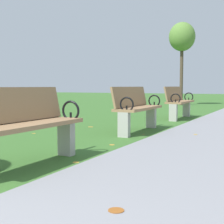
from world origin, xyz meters
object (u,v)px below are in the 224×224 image
Objects in this scene: park_bench_3 at (137,108)px; park_bench_4 at (179,101)px; park_bench_2 at (24,124)px; tree_2 at (182,38)px.

park_bench_4 is (-0.00, 2.99, 0.00)m from park_bench_3.
park_bench_2 is 0.41× the size of tree_2.
park_bench_3 is 0.41× the size of tree_2.
park_bench_2 is 13.12m from tree_2.
park_bench_2 is 0.99× the size of park_bench_4.
park_bench_3 is (0.00, 3.21, 0.00)m from park_bench_2.
park_bench_4 is at bearing 90.00° from park_bench_2.
park_bench_4 is 7.27m from tree_2.
park_bench_3 is at bearing -79.66° from tree_2.
tree_2 is at bearing 100.34° from park_bench_3.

